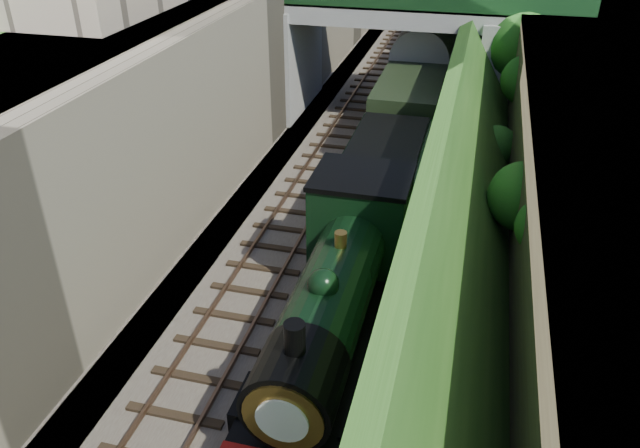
# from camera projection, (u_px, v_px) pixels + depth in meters

# --- Properties ---
(trackbed) EXTENTS (10.00, 90.00, 0.20)m
(trackbed) POSITION_uv_depth(u_px,v_px,m) (382.00, 145.00, 29.71)
(trackbed) COLOR #473F38
(trackbed) RESTS_ON ground
(retaining_wall) EXTENTS (1.00, 90.00, 7.00)m
(retaining_wall) POSITION_uv_depth(u_px,v_px,m) (269.00, 66.00, 29.20)
(retaining_wall) COLOR #756B56
(retaining_wall) RESTS_ON ground
(street_plateau_left) EXTENTS (6.00, 90.00, 7.00)m
(street_plateau_left) POSITION_uv_depth(u_px,v_px,m) (200.00, 61.00, 29.95)
(street_plateau_left) COLOR #262628
(street_plateau_left) RESTS_ON ground
(street_plateau_right) EXTENTS (8.00, 90.00, 6.25)m
(street_plateau_right) POSITION_uv_depth(u_px,v_px,m) (609.00, 100.00, 26.13)
(street_plateau_right) COLOR #262628
(street_plateau_right) RESTS_ON ground
(embankment_slope) EXTENTS (4.40, 90.00, 6.36)m
(embankment_slope) POSITION_uv_depth(u_px,v_px,m) (495.00, 119.00, 25.43)
(embankment_slope) COLOR #1E4714
(embankment_slope) RESTS_ON ground
(track_left) EXTENTS (2.50, 90.00, 0.20)m
(track_left) POSITION_uv_depth(u_px,v_px,m) (341.00, 138.00, 30.07)
(track_left) COLOR black
(track_left) RESTS_ON trackbed
(track_right) EXTENTS (2.50, 90.00, 0.20)m
(track_right) POSITION_uv_depth(u_px,v_px,m) (407.00, 145.00, 29.38)
(track_right) COLOR black
(track_right) RESTS_ON trackbed
(road_bridge) EXTENTS (16.00, 6.40, 7.25)m
(road_bridge) POSITION_uv_depth(u_px,v_px,m) (418.00, 42.00, 30.85)
(road_bridge) COLOR gray
(road_bridge) RESTS_ON ground
(tree) EXTENTS (3.60, 3.80, 6.60)m
(tree) POSITION_uv_depth(u_px,v_px,m) (525.00, 46.00, 27.90)
(tree) COLOR black
(tree) RESTS_ON ground
(locomotive) EXTENTS (3.10, 10.23, 3.83)m
(locomotive) POSITION_uv_depth(u_px,v_px,m) (338.00, 294.00, 16.50)
(locomotive) COLOR black
(locomotive) RESTS_ON trackbed
(tender) EXTENTS (2.70, 6.00, 3.05)m
(tender) POSITION_uv_depth(u_px,v_px,m) (384.00, 183.00, 22.79)
(tender) COLOR black
(tender) RESTS_ON trackbed
(coach_front) EXTENTS (2.90, 18.00, 3.70)m
(coach_front) POSITION_uv_depth(u_px,v_px,m) (423.00, 73.00, 33.11)
(coach_front) COLOR black
(coach_front) RESTS_ON trackbed
(coach_middle) EXTENTS (2.90, 18.00, 3.70)m
(coach_middle) POSITION_uv_depth(u_px,v_px,m) (450.00, 5.00, 48.84)
(coach_middle) COLOR black
(coach_middle) RESTS_ON trackbed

